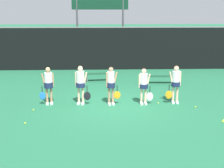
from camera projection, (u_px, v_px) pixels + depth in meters
name	position (u px, v px, depth m)	size (l,w,h in m)	color
ground_plane	(113.00, 104.00, 13.78)	(140.00, 140.00, 0.00)	#216642
fence_windscreen	(108.00, 48.00, 21.14)	(60.00, 0.08, 2.92)	black
scoreboard	(100.00, 6.00, 22.10)	(4.01, 0.15, 5.46)	#515156
bench_courtside	(160.00, 77.00, 17.41)	(2.18, 0.45, 0.44)	#19472D
bench_far	(99.00, 74.00, 17.99)	(1.74, 0.58, 0.47)	#19472D
player_0	(48.00, 83.00, 13.53)	(0.64, 0.38, 1.65)	tan
player_1	(81.00, 82.00, 13.52)	(0.67, 0.39, 1.71)	beige
player_2	(111.00, 83.00, 13.47)	(0.64, 0.35, 1.69)	tan
player_3	(144.00, 83.00, 13.52)	(0.66, 0.37, 1.61)	beige
player_4	(176.00, 81.00, 13.68)	(0.67, 0.39, 1.70)	beige
tennis_ball_0	(25.00, 123.00, 11.40)	(0.07, 0.07, 0.07)	#CCE033
tennis_ball_1	(33.00, 110.00, 12.86)	(0.07, 0.07, 0.07)	#CCE033
tennis_ball_2	(195.00, 107.00, 13.26)	(0.07, 0.07, 0.07)	#CCE033
tennis_ball_3	(223.00, 120.00, 11.67)	(0.07, 0.07, 0.07)	#CCE033
tennis_ball_4	(158.00, 103.00, 13.81)	(0.07, 0.07, 0.07)	#CCE033
tennis_ball_5	(223.00, 122.00, 11.55)	(0.07, 0.07, 0.07)	#CCE033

